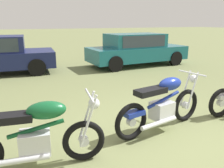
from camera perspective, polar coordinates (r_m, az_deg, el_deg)
ground_plane at (r=4.35m, az=13.03°, el=-11.84°), size 120.00×120.00×0.00m
motorcycle_green at (r=3.30m, az=-18.67°, el=-12.14°), size 1.96×0.65×1.02m
motorcycle_blue at (r=4.30m, az=12.48°, el=-5.02°), size 2.05×0.75×1.02m
car_teal at (r=10.50m, az=6.08°, el=8.95°), size 4.56×1.95×1.43m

